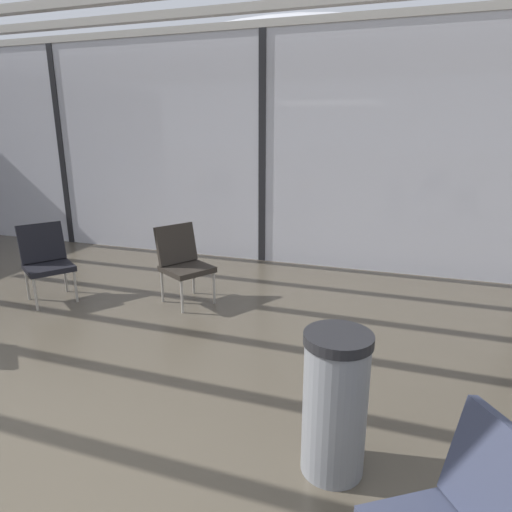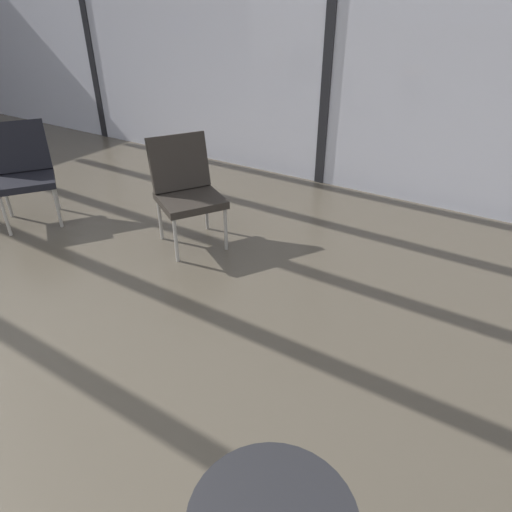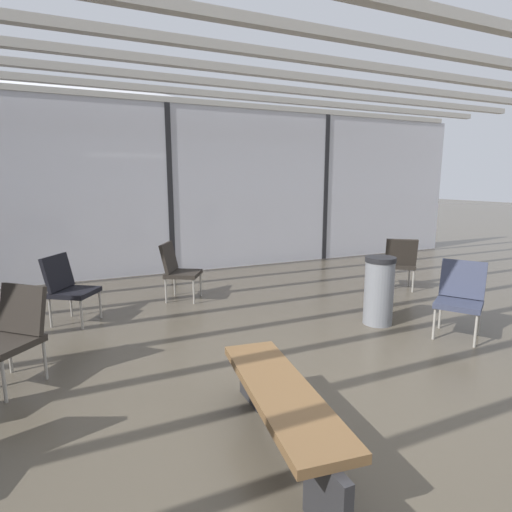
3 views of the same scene
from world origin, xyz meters
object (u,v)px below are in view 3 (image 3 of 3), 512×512
(lounge_chair_3, at_px, (400,260))
(lounge_chair_6, at_px, (68,285))
(lounge_chair_0, at_px, (460,294))
(lounge_chair_4, at_px, (177,268))
(parked_airplane, at_px, (77,163))
(lounge_chair_1, at_px, (12,330))
(trash_bin, at_px, (379,290))
(waiting_bench, at_px, (280,402))

(lounge_chair_3, height_order, lounge_chair_6, same)
(lounge_chair_0, relative_size, lounge_chair_4, 1.00)
(parked_airplane, relative_size, lounge_chair_1, 13.71)
(parked_airplane, xyz_separation_m, trash_bin, (3.20, -9.42, -1.85))
(lounge_chair_3, relative_size, trash_bin, 1.01)
(lounge_chair_3, distance_m, lounge_chair_4, 3.59)
(lounge_chair_4, relative_size, waiting_bench, 0.52)
(lounge_chair_6, relative_size, trash_bin, 1.01)
(lounge_chair_0, distance_m, trash_bin, 0.91)
(parked_airplane, xyz_separation_m, lounge_chair_0, (3.79, -10.11, -1.78))
(parked_airplane, distance_m, lounge_chair_3, 9.64)
(lounge_chair_1, bearing_deg, lounge_chair_0, 32.37)
(lounge_chair_3, relative_size, lounge_chair_4, 1.00)
(parked_airplane, height_order, waiting_bench, parked_airplane)
(lounge_chair_1, bearing_deg, lounge_chair_4, 87.74)
(lounge_chair_0, height_order, waiting_bench, lounge_chair_0)
(lounge_chair_4, bearing_deg, trash_bin, -105.11)
(lounge_chair_1, relative_size, trash_bin, 1.01)
(lounge_chair_3, height_order, lounge_chair_4, same)
(lounge_chair_4, bearing_deg, waiting_bench, -153.05)
(lounge_chair_0, height_order, lounge_chair_3, same)
(lounge_chair_1, relative_size, lounge_chair_3, 1.00)
(lounge_chair_1, xyz_separation_m, trash_bin, (4.00, -0.12, -0.06))
(lounge_chair_1, xyz_separation_m, waiting_bench, (1.71, -1.84, -0.13))
(parked_airplane, xyz_separation_m, waiting_bench, (0.91, -11.13, -1.92))
(parked_airplane, xyz_separation_m, lounge_chair_6, (-0.36, -7.77, -1.78))
(lounge_chair_4, relative_size, lounge_chair_6, 1.00)
(parked_airplane, bearing_deg, lounge_chair_1, -94.93)
(lounge_chair_3, bearing_deg, waiting_bench, 74.22)
(lounge_chair_1, bearing_deg, trash_bin, 40.69)
(lounge_chair_0, height_order, lounge_chair_6, same)
(lounge_chair_1, bearing_deg, lounge_chair_3, 53.13)
(trash_bin, bearing_deg, lounge_chair_6, 155.12)
(lounge_chair_6, relative_size, waiting_bench, 0.52)
(lounge_chair_1, xyz_separation_m, lounge_chair_4, (1.95, 1.97, 0.00))
(parked_airplane, relative_size, waiting_bench, 7.06)
(lounge_chair_3, height_order, trash_bin, lounge_chair_3)
(lounge_chair_3, bearing_deg, parked_airplane, -24.35)
(lounge_chair_1, distance_m, trash_bin, 4.00)
(parked_airplane, distance_m, lounge_chair_0, 10.94)
(lounge_chair_3, relative_size, lounge_chair_6, 1.00)
(lounge_chair_4, xyz_separation_m, waiting_bench, (-0.24, -3.81, -0.13))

